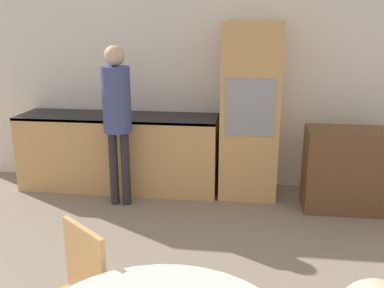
# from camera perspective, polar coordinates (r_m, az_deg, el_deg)

# --- Properties ---
(wall_back) EXTENTS (6.19, 0.05, 2.60)m
(wall_back) POSITION_cam_1_polar(r_m,az_deg,el_deg) (5.08, 2.99, 8.92)
(wall_back) COLOR silver
(wall_back) RESTS_ON ground_plane
(kitchen_counter) EXTENTS (2.31, 0.60, 0.88)m
(kitchen_counter) POSITION_cam_1_polar(r_m,az_deg,el_deg) (5.12, -9.68, -0.91)
(kitchen_counter) COLOR tan
(kitchen_counter) RESTS_ON ground_plane
(oven_unit) EXTENTS (0.63, 0.59, 1.93)m
(oven_unit) POSITION_cam_1_polar(r_m,az_deg,el_deg) (4.78, 7.71, 4.33)
(oven_unit) COLOR tan
(oven_unit) RESTS_ON ground_plane
(sideboard) EXTENTS (1.13, 0.45, 0.87)m
(sideboard) POSITION_cam_1_polar(r_m,az_deg,el_deg) (4.77, 21.52, -3.29)
(sideboard) COLOR brown
(sideboard) RESTS_ON ground_plane
(person_standing) EXTENTS (0.29, 0.29, 1.70)m
(person_standing) POSITION_cam_1_polar(r_m,az_deg,el_deg) (4.49, -9.99, 4.82)
(person_standing) COLOR #262628
(person_standing) RESTS_ON ground_plane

